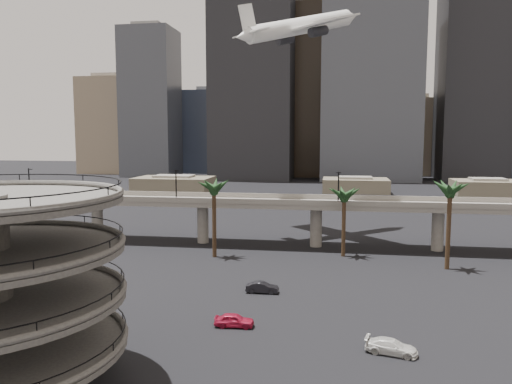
% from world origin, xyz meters
% --- Properties ---
extents(ground, '(700.00, 700.00, 0.00)m').
position_xyz_m(ground, '(0.00, 0.00, 0.00)').
color(ground, black).
rests_on(ground, ground).
extents(overpass, '(130.00, 9.30, 14.70)m').
position_xyz_m(overpass, '(0.00, 55.00, 7.34)').
color(overpass, slate).
rests_on(overpass, ground).
extents(palm_trees, '(42.40, 10.40, 14.00)m').
position_xyz_m(palm_trees, '(14.02, 44.65, 11.43)').
color(palm_trees, '#402B1B').
rests_on(palm_trees, ground).
extents(low_buildings, '(135.00, 27.50, 6.80)m').
position_xyz_m(low_buildings, '(6.89, 142.30, 2.86)').
color(low_buildings, '#665D4B').
rests_on(low_buildings, ground).
extents(skyline, '(269.00, 86.00, 117.54)m').
position_xyz_m(skyline, '(15.11, 217.08, 42.96)').
color(skyline, gray).
rests_on(skyline, ground).
extents(airborne_jet, '(26.50, 25.92, 11.51)m').
position_xyz_m(airborne_jet, '(6.71, 68.76, 43.41)').
color(airborne_jet, white).
rests_on(airborne_jet, ground).
extents(car_a, '(4.43, 1.96, 1.48)m').
position_xyz_m(car_a, '(3.71, 13.32, 0.74)').
color(car_a, '#B81A3B').
rests_on(car_a, ground).
extents(car_b, '(4.40, 1.62, 1.44)m').
position_xyz_m(car_b, '(5.04, 25.58, 0.72)').
color(car_b, black).
rests_on(car_b, ground).
extents(car_c, '(5.27, 3.09, 1.43)m').
position_xyz_m(car_c, '(19.98, 8.98, 0.72)').
color(car_c, silver).
rests_on(car_c, ground).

